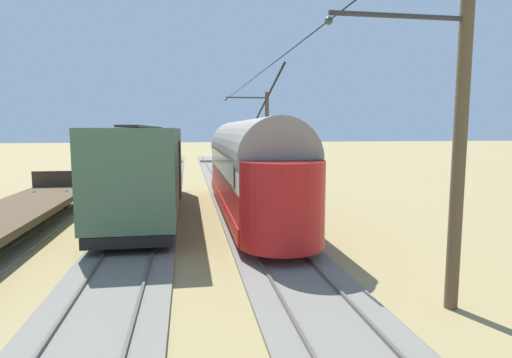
{
  "coord_description": "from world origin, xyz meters",
  "views": [
    {
      "loc": [
        -1.83,
        19.28,
        3.89
      ],
      "look_at": [
        -4.72,
        1.66,
        1.77
      ],
      "focal_mm": 29.45,
      "sensor_mm": 36.0,
      "label": 1
    }
  ],
  "objects_px": {
    "flatcar_far_siding": "(5,216)",
    "switch_stand": "(252,175)",
    "catenary_pole_mid_near": "(455,152)",
    "catenary_pole_foreground": "(266,136)",
    "boxcar_adjacent": "(147,167)",
    "vintage_streetcar": "(249,166)"
  },
  "relations": [
    {
      "from": "boxcar_adjacent",
      "to": "catenary_pole_mid_near",
      "type": "bearing_deg",
      "value": 122.17
    },
    {
      "from": "vintage_streetcar",
      "to": "catenary_pole_mid_near",
      "type": "bearing_deg",
      "value": 105.01
    },
    {
      "from": "flatcar_far_siding",
      "to": "catenary_pole_foreground",
      "type": "bearing_deg",
      "value": -130.78
    },
    {
      "from": "switch_stand",
      "to": "boxcar_adjacent",
      "type": "bearing_deg",
      "value": 55.31
    },
    {
      "from": "flatcar_far_siding",
      "to": "switch_stand",
      "type": "relative_size",
      "value": 11.67
    },
    {
      "from": "boxcar_adjacent",
      "to": "switch_stand",
      "type": "height_order",
      "value": "boxcar_adjacent"
    },
    {
      "from": "flatcar_far_siding",
      "to": "catenary_pole_mid_near",
      "type": "xyz_separation_m",
      "value": [
        -11.93,
        7.78,
        2.57
      ]
    },
    {
      "from": "catenary_pole_mid_near",
      "to": "flatcar_far_siding",
      "type": "bearing_deg",
      "value": -33.1
    },
    {
      "from": "vintage_streetcar",
      "to": "boxcar_adjacent",
      "type": "distance_m",
      "value": 4.72
    },
    {
      "from": "boxcar_adjacent",
      "to": "switch_stand",
      "type": "xyz_separation_m",
      "value": [
        -6.27,
        -9.07,
        -1.46
      ]
    },
    {
      "from": "boxcar_adjacent",
      "to": "catenary_pole_foreground",
      "type": "bearing_deg",
      "value": -126.66
    },
    {
      "from": "vintage_streetcar",
      "to": "boxcar_adjacent",
      "type": "height_order",
      "value": "vintage_streetcar"
    },
    {
      "from": "catenary_pole_foreground",
      "to": "flatcar_far_siding",
      "type": "bearing_deg",
      "value": 49.22
    },
    {
      "from": "catenary_pole_foreground",
      "to": "boxcar_adjacent",
      "type": "bearing_deg",
      "value": 53.34
    },
    {
      "from": "flatcar_far_siding",
      "to": "catenary_pole_mid_near",
      "type": "height_order",
      "value": "catenary_pole_mid_near"
    },
    {
      "from": "flatcar_far_siding",
      "to": "switch_stand",
      "type": "xyz_separation_m",
      "value": [
        -10.84,
        -13.0,
        -0.16
      ]
    },
    {
      "from": "catenary_pole_foreground",
      "to": "vintage_streetcar",
      "type": "bearing_deg",
      "value": 75.82
    },
    {
      "from": "catenary_pole_foreground",
      "to": "switch_stand",
      "type": "relative_size",
      "value": 5.27
    },
    {
      "from": "boxcar_adjacent",
      "to": "switch_stand",
      "type": "bearing_deg",
      "value": -124.69
    },
    {
      "from": "vintage_streetcar",
      "to": "catenary_pole_mid_near",
      "type": "relative_size",
      "value": 2.4
    },
    {
      "from": "vintage_streetcar",
      "to": "switch_stand",
      "type": "bearing_deg",
      "value": -99.48
    },
    {
      "from": "catenary_pole_mid_near",
      "to": "catenary_pole_foreground",
      "type": "bearing_deg",
      "value": -90.0
    }
  ]
}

